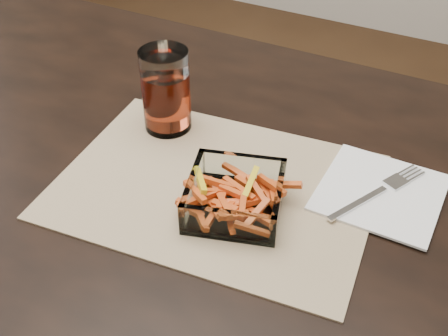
{
  "coord_description": "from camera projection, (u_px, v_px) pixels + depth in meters",
  "views": [
    {
      "loc": [
        0.45,
        -0.55,
        1.29
      ],
      "look_at": [
        0.16,
        0.0,
        0.78
      ],
      "focal_mm": 45.0,
      "sensor_mm": 36.0,
      "label": 1
    }
  ],
  "objects": [
    {
      "name": "napkin",
      "position": [
        380.0,
        192.0,
        0.8
      ],
      "size": [
        0.17,
        0.17,
        0.0
      ],
      "primitive_type": "cube",
      "rotation": [
        0.0,
        0.0,
        -0.01
      ],
      "color": "white",
      "rests_on": "placemat"
    },
    {
      "name": "tumbler",
      "position": [
        166.0,
        93.0,
        0.89
      ],
      "size": [
        0.08,
        0.08,
        0.14
      ],
      "color": "white",
      "rests_on": "placemat"
    },
    {
      "name": "placemat",
      "position": [
        216.0,
        186.0,
        0.82
      ],
      "size": [
        0.48,
        0.37,
        0.0
      ],
      "primitive_type": "cube",
      "rotation": [
        0.0,
        0.0,
        0.1
      ],
      "color": "tan",
      "rests_on": "dining_table"
    },
    {
      "name": "glass_bowl",
      "position": [
        235.0,
        198.0,
        0.76
      ],
      "size": [
        0.16,
        0.16,
        0.05
      ],
      "rotation": [
        0.0,
        0.0,
        0.29
      ],
      "color": "white",
      "rests_on": "placemat"
    },
    {
      "name": "fork",
      "position": [
        380.0,
        191.0,
        0.8
      ],
      "size": [
        0.1,
        0.17,
        0.0
      ],
      "rotation": [
        0.0,
        0.0,
        -0.46
      ],
      "color": "silver",
      "rests_on": "napkin"
    },
    {
      "name": "dining_table",
      "position": [
        138.0,
        197.0,
        0.93
      ],
      "size": [
        1.6,
        0.9,
        0.75
      ],
      "color": "black",
      "rests_on": "ground"
    }
  ]
}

